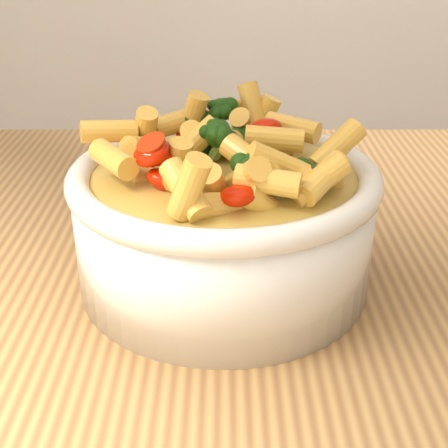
{
  "coord_description": "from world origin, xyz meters",
  "views": [
    {
      "loc": [
        0.11,
        -0.52,
        1.2
      ],
      "look_at": [
        0.11,
        -0.04,
        0.96
      ],
      "focal_mm": 50.0,
      "sensor_mm": 36.0,
      "label": 1
    }
  ],
  "objects": [
    {
      "name": "table",
      "position": [
        0.0,
        0.0,
        0.8
      ],
      "size": [
        1.2,
        0.8,
        0.9
      ],
      "color": "#B4864D",
      "rests_on": "ground"
    },
    {
      "name": "pasta_salad",
      "position": [
        0.11,
        -0.04,
        1.03
      ],
      "size": [
        0.21,
        0.21,
        0.05
      ],
      "color": "#FFC250",
      "rests_on": "serving_bowl"
    },
    {
      "name": "serving_bowl",
      "position": [
        0.11,
        -0.04,
        0.96
      ],
      "size": [
        0.26,
        0.26,
        0.11
      ],
      "color": "white",
      "rests_on": "table"
    }
  ]
}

